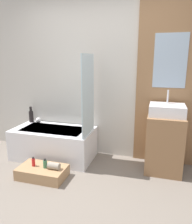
{
  "coord_description": "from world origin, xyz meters",
  "views": [
    {
      "loc": [
        0.88,
        -1.8,
        1.58
      ],
      "look_at": [
        0.14,
        0.71,
        0.93
      ],
      "focal_mm": 35.0,
      "sensor_mm": 36.0,
      "label": 1
    }
  ],
  "objects_px": {
    "bathtub": "(54,143)",
    "bottle_soap_secondary": "(45,164)",
    "vase_tall_dark": "(31,116)",
    "vase_round_light": "(38,120)",
    "sink": "(167,110)",
    "bottle_soap_primary": "(33,162)",
    "wooden_step_bench": "(42,172)"
  },
  "relations": [
    {
      "from": "bathtub",
      "to": "bottle_soap_secondary",
      "type": "height_order",
      "value": "bathtub"
    },
    {
      "from": "vase_tall_dark",
      "to": "vase_round_light",
      "type": "distance_m",
      "value": 0.16
    },
    {
      "from": "sink",
      "to": "bottle_soap_primary",
      "type": "relative_size",
      "value": 3.66
    },
    {
      "from": "vase_tall_dark",
      "to": "bottle_soap_primary",
      "type": "height_order",
      "value": "vase_tall_dark"
    },
    {
      "from": "wooden_step_bench",
      "to": "bottle_soap_secondary",
      "type": "distance_m",
      "value": 0.14
    },
    {
      "from": "bathtub",
      "to": "vase_round_light",
      "type": "relative_size",
      "value": 13.58
    },
    {
      "from": "wooden_step_bench",
      "to": "bottle_soap_secondary",
      "type": "bearing_deg",
      "value": 0.0
    },
    {
      "from": "vase_round_light",
      "to": "bottle_soap_primary",
      "type": "xyz_separation_m",
      "value": [
        0.42,
        -0.86,
        -0.32
      ]
    },
    {
      "from": "vase_tall_dark",
      "to": "bottle_soap_secondary",
      "type": "height_order",
      "value": "vase_tall_dark"
    },
    {
      "from": "vase_tall_dark",
      "to": "vase_round_light",
      "type": "height_order",
      "value": "vase_tall_dark"
    },
    {
      "from": "vase_tall_dark",
      "to": "bottle_soap_secondary",
      "type": "xyz_separation_m",
      "value": [
        0.74,
        -0.87,
        -0.39
      ]
    },
    {
      "from": "bathtub",
      "to": "vase_tall_dark",
      "type": "distance_m",
      "value": 0.7
    },
    {
      "from": "sink",
      "to": "vase_round_light",
      "type": "xyz_separation_m",
      "value": [
        -2.11,
        0.18,
        -0.36
      ]
    },
    {
      "from": "wooden_step_bench",
      "to": "bottle_soap_secondary",
      "type": "relative_size",
      "value": 5.12
    },
    {
      "from": "wooden_step_bench",
      "to": "vase_round_light",
      "type": "distance_m",
      "value": 1.12
    },
    {
      "from": "wooden_step_bench",
      "to": "sink",
      "type": "distance_m",
      "value": 1.9
    },
    {
      "from": "bathtub",
      "to": "bottle_soap_primary",
      "type": "height_order",
      "value": "bathtub"
    },
    {
      "from": "wooden_step_bench",
      "to": "sink",
      "type": "height_order",
      "value": "sink"
    },
    {
      "from": "wooden_step_bench",
      "to": "bathtub",
      "type": "bearing_deg",
      "value": 102.4
    },
    {
      "from": "sink",
      "to": "vase_round_light",
      "type": "distance_m",
      "value": 2.15
    },
    {
      "from": "bathtub",
      "to": "wooden_step_bench",
      "type": "distance_m",
      "value": 0.66
    },
    {
      "from": "bottle_soap_primary",
      "to": "bottle_soap_secondary",
      "type": "xyz_separation_m",
      "value": [
        0.18,
        0.0,
        -0.0
      ]
    },
    {
      "from": "bathtub",
      "to": "sink",
      "type": "height_order",
      "value": "sink"
    },
    {
      "from": "bathtub",
      "to": "vase_tall_dark",
      "type": "relative_size",
      "value": 4.65
    },
    {
      "from": "bathtub",
      "to": "wooden_step_bench",
      "type": "relative_size",
      "value": 1.99
    },
    {
      "from": "bathtub",
      "to": "sink",
      "type": "bearing_deg",
      "value": 2.07
    },
    {
      "from": "bottle_soap_primary",
      "to": "bottle_soap_secondary",
      "type": "height_order",
      "value": "bottle_soap_primary"
    },
    {
      "from": "sink",
      "to": "bottle_soap_secondary",
      "type": "distance_m",
      "value": 1.8
    },
    {
      "from": "bottle_soap_primary",
      "to": "bottle_soap_secondary",
      "type": "bearing_deg",
      "value": 0.0
    },
    {
      "from": "wooden_step_bench",
      "to": "bottle_soap_primary",
      "type": "height_order",
      "value": "bottle_soap_primary"
    },
    {
      "from": "vase_round_light",
      "to": "sink",
      "type": "bearing_deg",
      "value": -4.91
    },
    {
      "from": "bathtub",
      "to": "bottle_soap_primary",
      "type": "distance_m",
      "value": 0.62
    }
  ]
}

